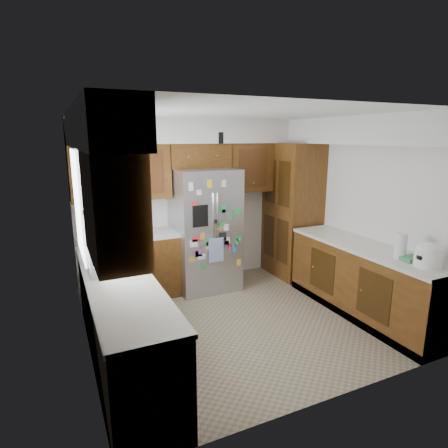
% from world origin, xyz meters
% --- Properties ---
extents(floor, '(3.60, 3.60, 0.00)m').
position_xyz_m(floor, '(0.00, 0.00, 0.00)').
color(floor, tan).
rests_on(floor, ground).
extents(room_shell, '(3.64, 3.24, 2.52)m').
position_xyz_m(room_shell, '(-0.11, 0.36, 1.82)').
color(room_shell, silver).
rests_on(room_shell, ground).
extents(left_counter_run, '(1.36, 3.20, 0.92)m').
position_xyz_m(left_counter_run, '(-1.36, 0.03, 0.43)').
color(left_counter_run, '#49290E').
rests_on(left_counter_run, ground).
extents(right_counter_run, '(0.63, 2.25, 0.92)m').
position_xyz_m(right_counter_run, '(1.50, -0.47, 0.42)').
color(right_counter_run, '#49290E').
rests_on(right_counter_run, ground).
extents(pantry, '(0.60, 0.90, 2.15)m').
position_xyz_m(pantry, '(1.50, 1.15, 1.07)').
color(pantry, '#49290E').
rests_on(pantry, ground).
extents(fridge, '(0.90, 0.79, 1.80)m').
position_xyz_m(fridge, '(-0.00, 1.20, 0.90)').
color(fridge, '#A3A3A8').
rests_on(fridge, ground).
extents(bridge_cabinet, '(0.96, 0.34, 0.35)m').
position_xyz_m(bridge_cabinet, '(0.00, 1.43, 1.98)').
color(bridge_cabinet, '#49290E').
rests_on(bridge_cabinet, fridge).
extents(fridge_top_items, '(0.69, 0.31, 0.27)m').
position_xyz_m(fridge_top_items, '(0.07, 1.37, 2.27)').
color(fridge_top_items, '#20459B').
rests_on(fridge_top_items, bridge_cabinet).
extents(sink_assembly, '(0.52, 0.70, 0.37)m').
position_xyz_m(sink_assembly, '(-1.50, 0.10, 0.99)').
color(sink_assembly, white).
rests_on(sink_assembly, left_counter_run).
extents(left_counter_clutter, '(0.40, 0.78, 0.38)m').
position_xyz_m(left_counter_clutter, '(-1.45, 0.84, 1.05)').
color(left_counter_clutter, black).
rests_on(left_counter_clutter, left_counter_run).
extents(rice_cooker, '(0.30, 0.29, 0.26)m').
position_xyz_m(rice_cooker, '(1.50, -1.32, 1.05)').
color(rice_cooker, white).
rests_on(rice_cooker, right_counter_run).
extents(paper_towel, '(0.13, 0.13, 0.28)m').
position_xyz_m(paper_towel, '(1.45, -1.00, 1.06)').
color(paper_towel, white).
rests_on(paper_towel, right_counter_run).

